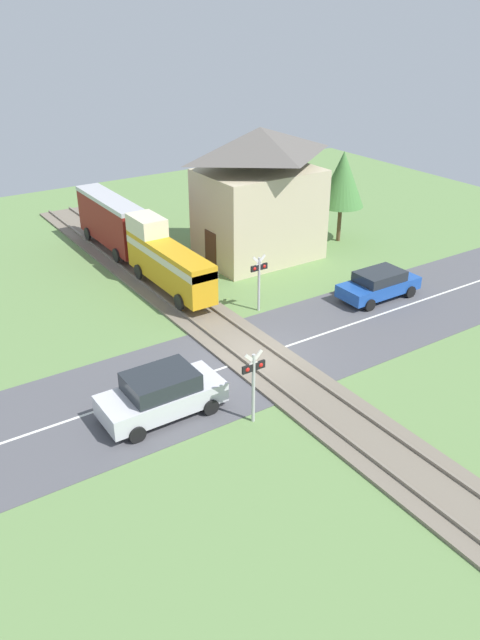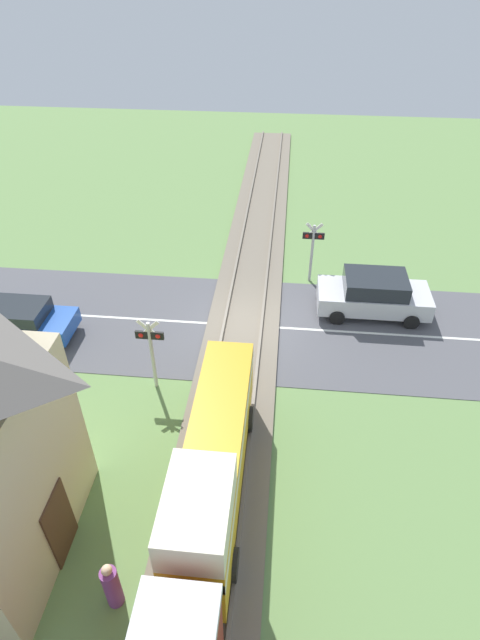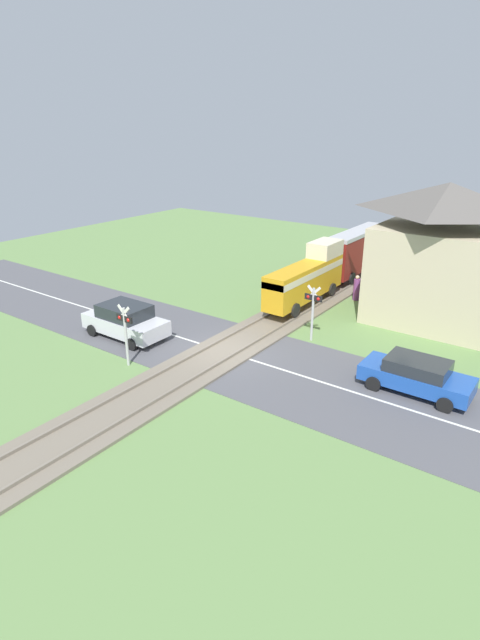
% 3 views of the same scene
% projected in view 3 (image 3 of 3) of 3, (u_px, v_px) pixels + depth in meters
% --- Properties ---
extents(ground_plane, '(60.00, 60.00, 0.00)m').
position_uv_depth(ground_plane, '(225.00, 352.00, 23.05)').
color(ground_plane, '#66894C').
extents(road_surface, '(48.00, 6.40, 0.02)m').
position_uv_depth(road_surface, '(225.00, 352.00, 23.05)').
color(road_surface, '#515156').
rests_on(road_surface, ground_plane).
extents(track_bed, '(2.80, 48.00, 0.24)m').
position_uv_depth(track_bed, '(225.00, 351.00, 23.03)').
color(track_bed, '#756B5B').
rests_on(track_bed, ground_plane).
extents(train, '(1.58, 13.91, 3.18)m').
position_uv_depth(train, '(334.00, 262.00, 30.77)').
color(train, gold).
rests_on(train, track_bed).
extents(car_near_crossing, '(4.35, 2.08, 1.67)m').
position_uv_depth(car_near_crossing, '(125.00, 320.00, 24.39)').
color(car_near_crossing, silver).
rests_on(car_near_crossing, ground_plane).
extents(car_far_side, '(4.20, 1.86, 1.40)m').
position_uv_depth(car_far_side, '(416.00, 375.00, 19.35)').
color(car_far_side, '#1E4CA8').
rests_on(car_far_side, ground_plane).
extents(crossing_signal_west_approach, '(0.90, 0.18, 2.78)m').
position_uv_depth(crossing_signal_west_approach, '(125.00, 327.00, 21.14)').
color(crossing_signal_west_approach, '#B7B7B7').
rests_on(crossing_signal_west_approach, ground_plane).
extents(crossing_signal_east_approach, '(0.90, 0.18, 2.78)m').
position_uv_depth(crossing_signal_east_approach, '(313.00, 305.00, 23.64)').
color(crossing_signal_east_approach, '#B7B7B7').
rests_on(crossing_signal_east_approach, ground_plane).
extents(station_building, '(6.78, 4.92, 7.22)m').
position_uv_depth(station_building, '(439.00, 258.00, 25.15)').
color(station_building, '#C6B793').
rests_on(station_building, ground_plane).
extents(pedestrian_by_station, '(0.38, 0.38, 1.52)m').
position_uv_depth(pedestrian_by_station, '(356.00, 289.00, 29.57)').
color(pedestrian_by_station, '#7F3D84').
rests_on(pedestrian_by_station, ground_plane).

